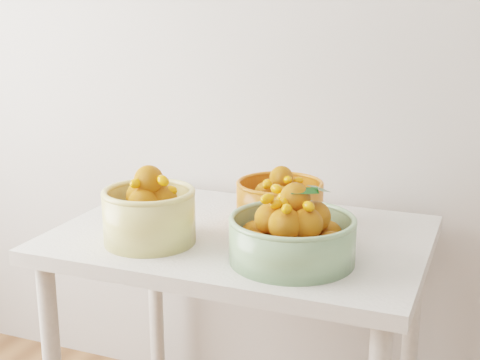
# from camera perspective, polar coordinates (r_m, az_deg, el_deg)

# --- Properties ---
(table) EXTENTS (1.00, 0.70, 0.75)m
(table) POSITION_cam_1_polar(r_m,az_deg,el_deg) (1.87, 0.13, -7.25)
(table) COLOR silver
(table) RESTS_ON ground
(bowl_cream) EXTENTS (0.31, 0.31, 0.21)m
(bowl_cream) POSITION_cam_1_polar(r_m,az_deg,el_deg) (1.76, -7.72, -2.80)
(bowl_cream) COLOR #DECC7C
(bowl_cream) RESTS_ON table
(bowl_green) EXTENTS (0.37, 0.37, 0.20)m
(bowl_green) POSITION_cam_1_polar(r_m,az_deg,el_deg) (1.62, 4.50, -4.66)
(bowl_green) COLOR #80A778
(bowl_green) RESTS_ON table
(bowl_orange) EXTENTS (0.28, 0.28, 0.18)m
(bowl_orange) POSITION_cam_1_polar(r_m,az_deg,el_deg) (1.87, 3.42, -1.98)
(bowl_orange) COLOR orange
(bowl_orange) RESTS_ON table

